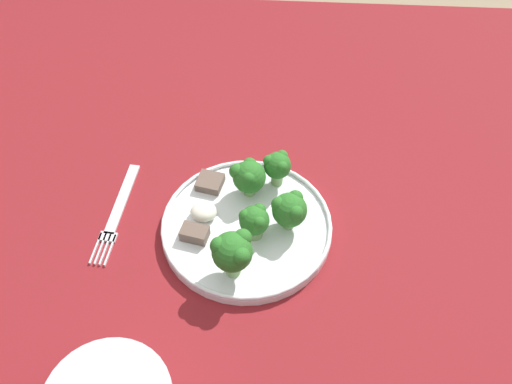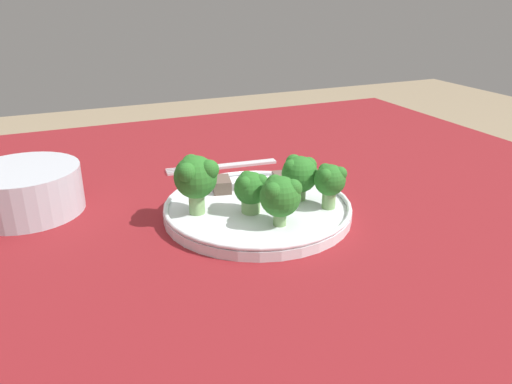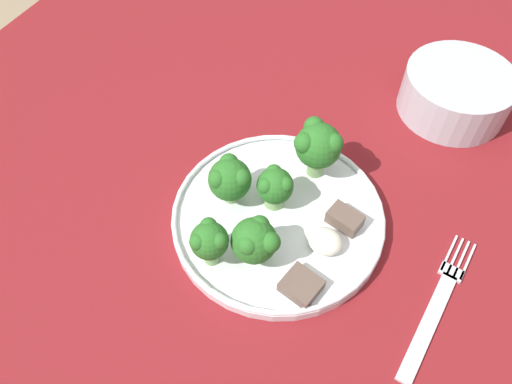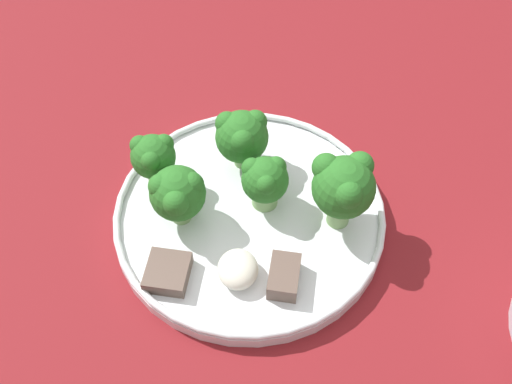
# 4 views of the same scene
# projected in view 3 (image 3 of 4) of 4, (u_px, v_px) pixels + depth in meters

# --- Properties ---
(table) EXTENTS (1.06, 1.17, 0.73)m
(table) POSITION_uv_depth(u_px,v_px,m) (283.00, 247.00, 0.65)
(table) COLOR maroon
(table) RESTS_ON ground_plane
(dinner_plate) EXTENTS (0.23, 0.23, 0.02)m
(dinner_plate) POSITION_uv_depth(u_px,v_px,m) (280.00, 218.00, 0.55)
(dinner_plate) COLOR white
(dinner_plate) RESTS_ON table
(fork) EXTENTS (0.04, 0.18, 0.00)m
(fork) POSITION_uv_depth(u_px,v_px,m) (436.00, 306.00, 0.50)
(fork) COLOR silver
(fork) RESTS_ON table
(cream_bowl) EXTENTS (0.14, 0.14, 0.06)m
(cream_bowl) POSITION_uv_depth(u_px,v_px,m) (455.00, 93.00, 0.64)
(cream_bowl) COLOR #B7BCC6
(cream_bowl) RESTS_ON table
(broccoli_floret_near_rim_left) EXTENTS (0.05, 0.05, 0.06)m
(broccoli_floret_near_rim_left) POSITION_uv_depth(u_px,v_px,m) (230.00, 179.00, 0.53)
(broccoli_floret_near_rim_left) COLOR #7FA866
(broccoli_floret_near_rim_left) RESTS_ON dinner_plate
(broccoli_floret_center_left) EXTENTS (0.04, 0.04, 0.05)m
(broccoli_floret_center_left) POSITION_uv_depth(u_px,v_px,m) (275.00, 186.00, 0.53)
(broccoli_floret_center_left) COLOR #7FA866
(broccoli_floret_center_left) RESTS_ON dinner_plate
(broccoli_floret_back_left) EXTENTS (0.05, 0.05, 0.06)m
(broccoli_floret_back_left) POSITION_uv_depth(u_px,v_px,m) (257.00, 241.00, 0.49)
(broccoli_floret_back_left) COLOR #7FA866
(broccoli_floret_back_left) RESTS_ON dinner_plate
(broccoli_floret_front_left) EXTENTS (0.05, 0.05, 0.07)m
(broccoli_floret_front_left) POSITION_uv_depth(u_px,v_px,m) (319.00, 145.00, 0.55)
(broccoli_floret_front_left) COLOR #7FA866
(broccoli_floret_front_left) RESTS_ON dinner_plate
(broccoli_floret_center_back) EXTENTS (0.04, 0.04, 0.06)m
(broccoli_floret_center_back) POSITION_uv_depth(u_px,v_px,m) (209.00, 241.00, 0.49)
(broccoli_floret_center_back) COLOR #7FA866
(broccoli_floret_center_back) RESTS_ON dinner_plate
(meat_slice_front_slice) EXTENTS (0.04, 0.04, 0.01)m
(meat_slice_front_slice) POSITION_uv_depth(u_px,v_px,m) (301.00, 286.00, 0.49)
(meat_slice_front_slice) COLOR brown
(meat_slice_front_slice) RESTS_ON dinner_plate
(meat_slice_middle_slice) EXTENTS (0.04, 0.03, 0.02)m
(meat_slice_middle_slice) POSITION_uv_depth(u_px,v_px,m) (346.00, 216.00, 0.54)
(meat_slice_middle_slice) COLOR brown
(meat_slice_middle_slice) RESTS_ON dinner_plate
(sauce_dollop) EXTENTS (0.04, 0.03, 0.02)m
(sauce_dollop) POSITION_uv_depth(u_px,v_px,m) (325.00, 241.00, 0.52)
(sauce_dollop) COLOR silver
(sauce_dollop) RESTS_ON dinner_plate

